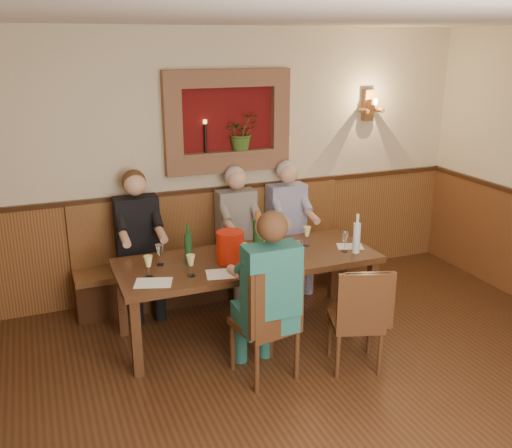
{
  "coord_description": "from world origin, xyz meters",
  "views": [
    {
      "loc": [
        -1.74,
        -2.72,
        2.66
      ],
      "look_at": [
        0.1,
        1.9,
        1.05
      ],
      "focal_mm": 40.0,
      "sensor_mm": 36.0,
      "label": 1
    }
  ],
  "objects_px": {
    "dining_table": "(248,265)",
    "wine_bottle_green_b": "(188,247)",
    "water_bottle": "(357,237)",
    "bench": "(217,265)",
    "chair_near_right": "(355,338)",
    "person_bench_left": "(140,255)",
    "spittoon_bucket": "(230,247)",
    "wine_bottle_green_a": "(257,237)",
    "person_chair_front": "(266,310)",
    "chair_near_left": "(266,343)",
    "person_bench_right": "(289,236)",
    "person_bench_mid": "(239,243)"
  },
  "relations": [
    {
      "from": "dining_table",
      "to": "wine_bottle_green_b",
      "type": "bearing_deg",
      "value": 170.95
    },
    {
      "from": "wine_bottle_green_b",
      "to": "water_bottle",
      "type": "xyz_separation_m",
      "value": [
        1.53,
        -0.33,
        0.0
      ]
    },
    {
      "from": "water_bottle",
      "to": "wine_bottle_green_b",
      "type": "bearing_deg",
      "value": 167.7
    },
    {
      "from": "bench",
      "to": "chair_near_right",
      "type": "relative_size",
      "value": 3.25
    },
    {
      "from": "water_bottle",
      "to": "person_bench_left",
      "type": "bearing_deg",
      "value": 149.39
    },
    {
      "from": "dining_table",
      "to": "spittoon_bucket",
      "type": "xyz_separation_m",
      "value": [
        -0.18,
        -0.02,
        0.22
      ]
    },
    {
      "from": "bench",
      "to": "spittoon_bucket",
      "type": "bearing_deg",
      "value": -100.52
    },
    {
      "from": "dining_table",
      "to": "wine_bottle_green_a",
      "type": "relative_size",
      "value": 5.47
    },
    {
      "from": "person_chair_front",
      "to": "wine_bottle_green_a",
      "type": "height_order",
      "value": "person_chair_front"
    },
    {
      "from": "person_chair_front",
      "to": "spittoon_bucket",
      "type": "distance_m",
      "value": 0.81
    },
    {
      "from": "person_bench_left",
      "to": "chair_near_left",
      "type": "bearing_deg",
      "value": -66.26
    },
    {
      "from": "person_chair_front",
      "to": "spittoon_bucket",
      "type": "height_order",
      "value": "person_chair_front"
    },
    {
      "from": "chair_near_left",
      "to": "person_bench_left",
      "type": "xyz_separation_m",
      "value": [
        -0.7,
        1.6,
        0.31
      ]
    },
    {
      "from": "wine_bottle_green_b",
      "to": "chair_near_right",
      "type": "bearing_deg",
      "value": -41.06
    },
    {
      "from": "person_chair_front",
      "to": "person_bench_right",
      "type": "bearing_deg",
      "value": 59.46
    },
    {
      "from": "spittoon_bucket",
      "to": "wine_bottle_green_b",
      "type": "xyz_separation_m",
      "value": [
        -0.36,
        0.11,
        0.01
      ]
    },
    {
      "from": "water_bottle",
      "to": "chair_near_right",
      "type": "bearing_deg",
      "value": -119.69
    },
    {
      "from": "person_bench_left",
      "to": "spittoon_bucket",
      "type": "relative_size",
      "value": 5.14
    },
    {
      "from": "bench",
      "to": "wine_bottle_green_a",
      "type": "relative_size",
      "value": 6.84
    },
    {
      "from": "spittoon_bucket",
      "to": "wine_bottle_green_b",
      "type": "height_order",
      "value": "wine_bottle_green_b"
    },
    {
      "from": "dining_table",
      "to": "water_bottle",
      "type": "xyz_separation_m",
      "value": [
        0.99,
        -0.25,
        0.23
      ]
    },
    {
      "from": "chair_near_left",
      "to": "bench",
      "type": "bearing_deg",
      "value": 75.42
    },
    {
      "from": "dining_table",
      "to": "wine_bottle_green_b",
      "type": "height_order",
      "value": "wine_bottle_green_b"
    },
    {
      "from": "wine_bottle_green_b",
      "to": "person_bench_mid",
      "type": "bearing_deg",
      "value": 44.91
    },
    {
      "from": "person_bench_mid",
      "to": "wine_bottle_green_b",
      "type": "xyz_separation_m",
      "value": [
        -0.75,
        -0.75,
        0.32
      ]
    },
    {
      "from": "chair_near_right",
      "to": "person_chair_front",
      "type": "distance_m",
      "value": 0.84
    },
    {
      "from": "person_bench_left",
      "to": "wine_bottle_green_b",
      "type": "xyz_separation_m",
      "value": [
        0.3,
        -0.75,
        0.3
      ]
    },
    {
      "from": "dining_table",
      "to": "wine_bottle_green_a",
      "type": "bearing_deg",
      "value": 8.09
    },
    {
      "from": "bench",
      "to": "spittoon_bucket",
      "type": "distance_m",
      "value": 1.13
    },
    {
      "from": "dining_table",
      "to": "spittoon_bucket",
      "type": "bearing_deg",
      "value": -172.52
    },
    {
      "from": "dining_table",
      "to": "person_bench_left",
      "type": "height_order",
      "value": "person_bench_left"
    },
    {
      "from": "person_bench_right",
      "to": "person_chair_front",
      "type": "bearing_deg",
      "value": -120.54
    },
    {
      "from": "person_chair_front",
      "to": "spittoon_bucket",
      "type": "bearing_deg",
      "value": 92.96
    },
    {
      "from": "person_bench_mid",
      "to": "wine_bottle_green_a",
      "type": "height_order",
      "value": "person_bench_mid"
    },
    {
      "from": "wine_bottle_green_a",
      "to": "wine_bottle_green_b",
      "type": "height_order",
      "value": "wine_bottle_green_a"
    },
    {
      "from": "spittoon_bucket",
      "to": "dining_table",
      "type": "bearing_deg",
      "value": 7.48
    },
    {
      "from": "chair_near_left",
      "to": "person_bench_mid",
      "type": "bearing_deg",
      "value": 67.5
    },
    {
      "from": "person_bench_left",
      "to": "wine_bottle_green_b",
      "type": "bearing_deg",
      "value": -68.11
    },
    {
      "from": "dining_table",
      "to": "wine_bottle_green_a",
      "type": "height_order",
      "value": "wine_bottle_green_a"
    },
    {
      "from": "dining_table",
      "to": "bench",
      "type": "height_order",
      "value": "bench"
    },
    {
      "from": "person_bench_left",
      "to": "wine_bottle_green_a",
      "type": "relative_size",
      "value": 3.31
    },
    {
      "from": "bench",
      "to": "spittoon_bucket",
      "type": "relative_size",
      "value": 10.62
    },
    {
      "from": "person_bench_mid",
      "to": "person_chair_front",
      "type": "height_order",
      "value": "person_chair_front"
    },
    {
      "from": "chair_near_left",
      "to": "wine_bottle_green_a",
      "type": "bearing_deg",
      "value": 63.14
    },
    {
      "from": "bench",
      "to": "chair_near_right",
      "type": "distance_m",
      "value": 1.96
    },
    {
      "from": "bench",
      "to": "person_bench_left",
      "type": "relative_size",
      "value": 2.06
    },
    {
      "from": "dining_table",
      "to": "wine_bottle_green_a",
      "type": "xyz_separation_m",
      "value": [
        0.1,
        0.01,
        0.26
      ]
    },
    {
      "from": "bench",
      "to": "person_chair_front",
      "type": "distance_m",
      "value": 1.75
    },
    {
      "from": "chair_near_right",
      "to": "person_chair_front",
      "type": "height_order",
      "value": "person_chair_front"
    },
    {
      "from": "person_chair_front",
      "to": "water_bottle",
      "type": "bearing_deg",
      "value": 24.95
    }
  ]
}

